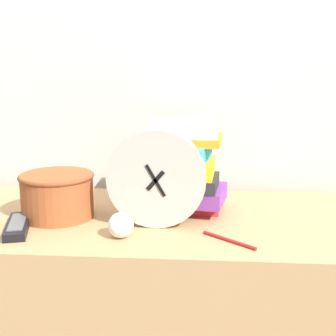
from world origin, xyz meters
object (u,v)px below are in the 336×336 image
basket (57,194)px  tv_remote (18,226)px  crumpled_paper_ball (121,225)px  pen (229,240)px  book_stack (178,168)px  desk_clock (156,178)px

basket → tv_remote: (-0.07, -0.11, -0.05)m
crumpled_paper_ball → pen: crumpled_paper_ball is taller
book_stack → crumpled_paper_ball: (-0.12, -0.21, -0.09)m
book_stack → crumpled_paper_ball: book_stack is taller
basket → crumpled_paper_ball: 0.24m
desk_clock → crumpled_paper_ball: 0.15m
desk_clock → tv_remote: 0.36m
book_stack → crumpled_paper_ball: 0.26m
basket → pen: bearing=-18.0°
basket → tv_remote: 0.14m
basket → pen: 0.47m
book_stack → tv_remote: bearing=-154.9°
book_stack → crumpled_paper_ball: bearing=-120.4°
desk_clock → tv_remote: bearing=-170.1°
tv_remote → pen: 0.52m
desk_clock → basket: 0.28m
tv_remote → crumpled_paper_ball: 0.26m
desk_clock → book_stack: size_ratio=0.91×
desk_clock → crumpled_paper_ball: size_ratio=4.05×
book_stack → basket: (-0.32, -0.07, -0.06)m
desk_clock → basket: desk_clock is taller
crumpled_paper_ball → book_stack: bearing=59.6°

